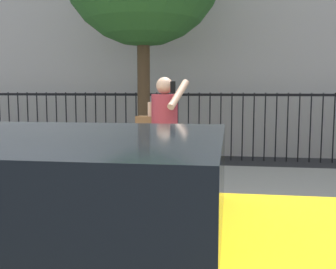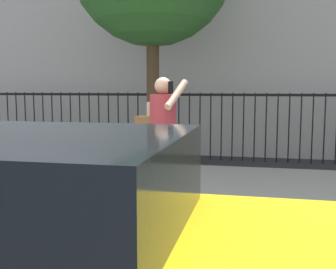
{
  "view_description": "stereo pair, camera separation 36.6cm",
  "coord_description": "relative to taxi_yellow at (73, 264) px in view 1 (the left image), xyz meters",
  "views": [
    {
      "loc": [
        1.35,
        -3.84,
        1.71
      ],
      "look_at": [
        0.52,
        1.69,
        1.07
      ],
      "focal_mm": 43.94,
      "sensor_mm": 36.0,
      "label": 1
    },
    {
      "loc": [
        1.71,
        -3.78,
        1.71
      ],
      "look_at": [
        0.52,
        1.69,
        1.07
      ],
      "focal_mm": 43.94,
      "sensor_mm": 36.0,
      "label": 2
    }
  ],
  "objects": [
    {
      "name": "pedestrian_on_phone",
      "position": [
        0.02,
        3.08,
        0.43
      ],
      "size": [
        0.72,
        0.53,
        1.7
      ],
      "color": "tan",
      "rests_on": "sidewalk"
    },
    {
      "name": "ground_plane",
      "position": [
        -0.47,
        1.68,
        -0.7
      ],
      "size": [
        60.0,
        60.0,
        0.0
      ],
      "primitive_type": "plane",
      "color": "#28282B"
    },
    {
      "name": "taxi_yellow",
      "position": [
        0.0,
        0.0,
        0.0
      ],
      "size": [
        4.2,
        1.86,
        1.45
      ],
      "color": "yellow",
      "rests_on": "ground"
    },
    {
      "name": "sidewalk",
      "position": [
        -0.47,
        3.88,
        -0.63
      ],
      "size": [
        28.0,
        4.4,
        0.15
      ],
      "primitive_type": "cube",
      "color": "#9E9B93",
      "rests_on": "ground"
    },
    {
      "name": "iron_fence",
      "position": [
        -0.47,
        7.58,
        0.32
      ],
      "size": [
        12.03,
        0.04,
        1.6
      ],
      "color": "black",
      "rests_on": "ground"
    }
  ]
}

